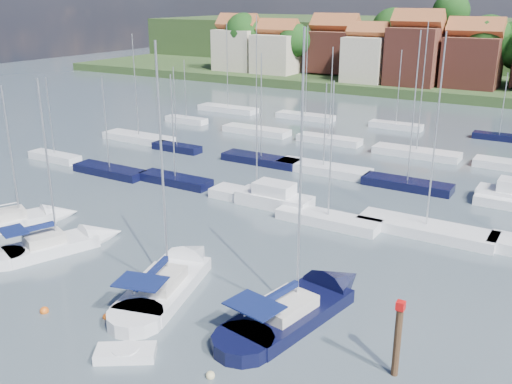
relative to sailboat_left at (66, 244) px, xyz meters
The scene contains 12 objects.
ground 38.81m from the sailboat_left, 68.33° to the left, with size 260.00×260.00×0.00m, color #3F4D56.
sailboat_left is the anchor object (origin of this frame).
sailboat_centre 10.37m from the sailboat_left, ahead, with size 6.48×13.08×17.13m.
sailboat_navy 19.64m from the sailboat_left, ahead, with size 5.79×13.52×18.08m.
sailboat_far 6.81m from the sailboat_left, 165.61° to the left, with size 6.21×9.59×12.58m.
tender 15.71m from the sailboat_left, 30.51° to the right, with size 3.41×2.95×0.68m.
timber_piling 26.23m from the sailboat_left, ahead, with size 0.40×0.40×6.41m.
buoy_b 9.42m from the sailboat_left, 49.17° to the right, with size 0.53×0.53×0.53m, color #D85914.
buoy_c 11.38m from the sailboat_left, 30.06° to the right, with size 0.41×0.41×0.41m, color #D85914.
buoy_d 19.63m from the sailboat_left, 20.99° to the right, with size 0.46×0.46×0.46m, color beige.
buoy_e 17.48m from the sailboat_left, ahead, with size 0.52×0.52×0.52m, color #D85914.
marina_field 35.18m from the sailboat_left, 62.52° to the left, with size 79.62×41.41×15.93m.
Camera 1 is at (18.28, -22.43, 18.00)m, focal length 40.00 mm.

